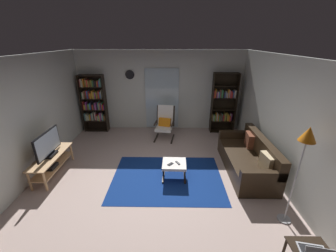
{
  "coord_description": "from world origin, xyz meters",
  "views": [
    {
      "loc": [
        0.36,
        -3.83,
        2.88
      ],
      "look_at": [
        0.28,
        1.11,
        0.81
      ],
      "focal_mm": 22.07,
      "sensor_mm": 36.0,
      "label": 1
    }
  ],
  "objects_px": {
    "leather_sofa": "(248,159)",
    "wall_clock": "(130,75)",
    "bookshelf_near_tv": "(94,102)",
    "bookshelf_near_sofa": "(223,104)",
    "ottoman": "(174,165)",
    "cell_phone": "(170,164)",
    "floor_lamp_by_sofa": "(306,144)",
    "tv_stand": "(52,162)",
    "lounge_armchair": "(165,122)",
    "television": "(48,145)",
    "tv_remote": "(178,163)"
  },
  "relations": [
    {
      "from": "television",
      "to": "lounge_armchair",
      "type": "distance_m",
      "value": 3.18
    },
    {
      "from": "tv_stand",
      "to": "floor_lamp_by_sofa",
      "type": "relative_size",
      "value": 0.74
    },
    {
      "from": "ottoman",
      "to": "cell_phone",
      "type": "bearing_deg",
      "value": -145.18
    },
    {
      "from": "tv_stand",
      "to": "lounge_armchair",
      "type": "height_order",
      "value": "lounge_armchair"
    },
    {
      "from": "bookshelf_near_tv",
      "to": "ottoman",
      "type": "bearing_deg",
      "value": -45.12
    },
    {
      "from": "bookshelf_near_tv",
      "to": "bookshelf_near_sofa",
      "type": "distance_m",
      "value": 4.22
    },
    {
      "from": "tv_remote",
      "to": "cell_phone",
      "type": "height_order",
      "value": "tv_remote"
    },
    {
      "from": "bookshelf_near_tv",
      "to": "wall_clock",
      "type": "distance_m",
      "value": 1.48
    },
    {
      "from": "television",
      "to": "tv_remote",
      "type": "bearing_deg",
      "value": -2.35
    },
    {
      "from": "tv_stand",
      "to": "leather_sofa",
      "type": "relative_size",
      "value": 0.66
    },
    {
      "from": "tv_stand",
      "to": "tv_remote",
      "type": "bearing_deg",
      "value": -2.02
    },
    {
      "from": "bookshelf_near_sofa",
      "to": "wall_clock",
      "type": "distance_m",
      "value": 3.15
    },
    {
      "from": "lounge_armchair",
      "to": "cell_phone",
      "type": "height_order",
      "value": "lounge_armchair"
    },
    {
      "from": "tv_stand",
      "to": "floor_lamp_by_sofa",
      "type": "distance_m",
      "value": 4.97
    },
    {
      "from": "tv_stand",
      "to": "bookshelf_near_sofa",
      "type": "bearing_deg",
      "value": 29.87
    },
    {
      "from": "lounge_armchair",
      "to": "ottoman",
      "type": "xyz_separation_m",
      "value": [
        0.27,
        -2.06,
        -0.22
      ]
    },
    {
      "from": "tv_stand",
      "to": "cell_phone",
      "type": "height_order",
      "value": "tv_stand"
    },
    {
      "from": "lounge_armchair",
      "to": "floor_lamp_by_sofa",
      "type": "distance_m",
      "value": 3.99
    },
    {
      "from": "tv_stand",
      "to": "floor_lamp_by_sofa",
      "type": "height_order",
      "value": "floor_lamp_by_sofa"
    },
    {
      "from": "ottoman",
      "to": "wall_clock",
      "type": "xyz_separation_m",
      "value": [
        -1.39,
        2.79,
        1.54
      ]
    },
    {
      "from": "cell_phone",
      "to": "leather_sofa",
      "type": "bearing_deg",
      "value": 57.22
    },
    {
      "from": "floor_lamp_by_sofa",
      "to": "wall_clock",
      "type": "xyz_separation_m",
      "value": [
        -3.29,
        3.95,
        0.38
      ]
    },
    {
      "from": "tv_remote",
      "to": "floor_lamp_by_sofa",
      "type": "bearing_deg",
      "value": -62.77
    },
    {
      "from": "cell_phone",
      "to": "floor_lamp_by_sofa",
      "type": "height_order",
      "value": "floor_lamp_by_sofa"
    },
    {
      "from": "lounge_armchair",
      "to": "wall_clock",
      "type": "bearing_deg",
      "value": 146.95
    },
    {
      "from": "leather_sofa",
      "to": "ottoman",
      "type": "bearing_deg",
      "value": -169.75
    },
    {
      "from": "bookshelf_near_tv",
      "to": "wall_clock",
      "type": "height_order",
      "value": "wall_clock"
    },
    {
      "from": "lounge_armchair",
      "to": "wall_clock",
      "type": "xyz_separation_m",
      "value": [
        -1.13,
        0.73,
        1.32
      ]
    },
    {
      "from": "tv_stand",
      "to": "wall_clock",
      "type": "bearing_deg",
      "value": 62.91
    },
    {
      "from": "leather_sofa",
      "to": "floor_lamp_by_sofa",
      "type": "distance_m",
      "value": 1.9
    },
    {
      "from": "wall_clock",
      "to": "bookshelf_near_tv",
      "type": "bearing_deg",
      "value": -171.67
    },
    {
      "from": "leather_sofa",
      "to": "ottoman",
      "type": "xyz_separation_m",
      "value": [
        -1.74,
        -0.31,
        0.02
      ]
    },
    {
      "from": "television",
      "to": "floor_lamp_by_sofa",
      "type": "bearing_deg",
      "value": -15.21
    },
    {
      "from": "ottoman",
      "to": "tv_remote",
      "type": "distance_m",
      "value": 0.11
    },
    {
      "from": "tv_stand",
      "to": "television",
      "type": "xyz_separation_m",
      "value": [
        0.0,
        0.02,
        0.43
      ]
    },
    {
      "from": "television",
      "to": "floor_lamp_by_sofa",
      "type": "distance_m",
      "value": 4.89
    },
    {
      "from": "tv_remote",
      "to": "bookshelf_near_tv",
      "type": "bearing_deg",
      "value": 105.2
    },
    {
      "from": "tv_stand",
      "to": "lounge_armchair",
      "type": "distance_m",
      "value": 3.2
    },
    {
      "from": "tv_stand",
      "to": "leather_sofa",
      "type": "height_order",
      "value": "leather_sofa"
    },
    {
      "from": "bookshelf_near_sofa",
      "to": "leather_sofa",
      "type": "relative_size",
      "value": 0.99
    },
    {
      "from": "floor_lamp_by_sofa",
      "to": "wall_clock",
      "type": "height_order",
      "value": "wall_clock"
    },
    {
      "from": "television",
      "to": "ottoman",
      "type": "xyz_separation_m",
      "value": [
        2.77,
        -0.11,
        -0.43
      ]
    },
    {
      "from": "ottoman",
      "to": "television",
      "type": "bearing_deg",
      "value": 177.82
    },
    {
      "from": "bookshelf_near_sofa",
      "to": "ottoman",
      "type": "distance_m",
      "value": 3.13
    },
    {
      "from": "lounge_armchair",
      "to": "tv_remote",
      "type": "height_order",
      "value": "lounge_armchair"
    },
    {
      "from": "bookshelf_near_tv",
      "to": "ottoman",
      "type": "distance_m",
      "value": 3.75
    },
    {
      "from": "bookshelf_near_sofa",
      "to": "floor_lamp_by_sofa",
      "type": "distance_m",
      "value": 3.82
    },
    {
      "from": "tv_stand",
      "to": "ottoman",
      "type": "xyz_separation_m",
      "value": [
        2.78,
        -0.09,
        -0.0
      ]
    },
    {
      "from": "tv_stand",
      "to": "lounge_armchair",
      "type": "bearing_deg",
      "value": 38.08
    },
    {
      "from": "leather_sofa",
      "to": "wall_clock",
      "type": "relative_size",
      "value": 6.8
    }
  ]
}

